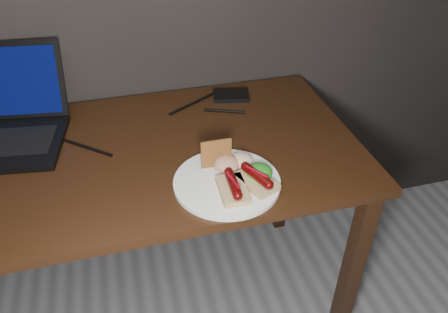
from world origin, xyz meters
TOP-DOWN VIEW (x-y plane):
  - desk at (0.00, 1.38)m, footprint 1.40×0.70m
  - laptop at (-0.34, 1.57)m, footprint 0.39×0.40m
  - hard_drive at (0.39, 1.63)m, footprint 0.14×0.11m
  - desk_cables at (0.01, 1.51)m, footprint 0.84×0.31m
  - plate at (0.26, 1.17)m, footprint 0.37×0.37m
  - bread_sausage_center at (0.26, 1.12)m, footprint 0.07×0.12m
  - bread_sausage_right at (0.33, 1.14)m, footprint 0.11×0.13m
  - crispbread at (0.24, 1.24)m, footprint 0.08×0.01m
  - salad_greens at (0.34, 1.16)m, footprint 0.07×0.07m
  - salsa_mound at (0.27, 1.22)m, footprint 0.07×0.07m
  - coleslaw_mound at (0.31, 1.22)m, footprint 0.06×0.06m

SIDE VIEW (x-z plane):
  - desk at x=0.00m, z-range 0.29..1.04m
  - desk_cables at x=0.01m, z-range 0.75..0.76m
  - plate at x=0.26m, z-range 0.75..0.76m
  - hard_drive at x=0.39m, z-range 0.75..0.77m
  - bread_sausage_center at x=0.26m, z-range 0.76..0.80m
  - bread_sausage_right at x=0.33m, z-range 0.76..0.80m
  - coleslaw_mound at x=0.31m, z-range 0.76..0.80m
  - salad_greens at x=0.34m, z-range 0.76..0.80m
  - salsa_mound at x=0.27m, z-range 0.76..0.80m
  - laptop at x=-0.34m, z-range 0.68..0.92m
  - crispbread at x=0.24m, z-range 0.76..0.85m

